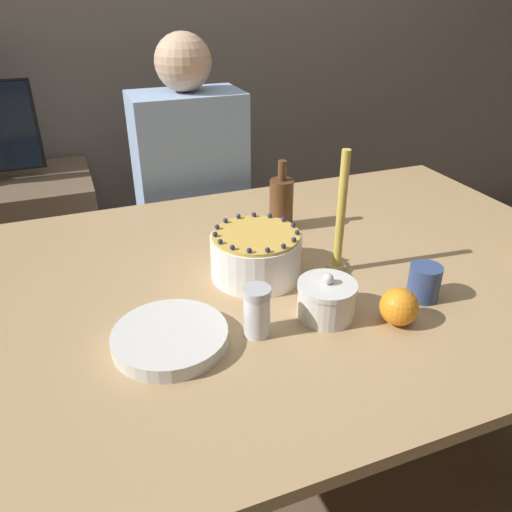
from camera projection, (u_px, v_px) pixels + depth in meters
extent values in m
plane|color=brown|center=(287.00, 463.00, 1.64)|extent=(12.00, 12.00, 0.00)
cube|color=slate|center=(163.00, 6.00, 2.16)|extent=(8.00, 0.05, 2.60)
cube|color=tan|center=(296.00, 275.00, 1.29)|extent=(1.68, 1.16, 0.03)
cylinder|color=tan|center=(12.00, 339.00, 1.65)|extent=(0.07, 0.07, 0.71)
cylinder|color=tan|center=(405.00, 257.00, 2.14)|extent=(0.07, 0.07, 0.71)
cylinder|color=white|center=(256.00, 256.00, 1.24)|extent=(0.23, 0.23, 0.11)
cylinder|color=gold|center=(256.00, 235.00, 1.21)|extent=(0.22, 0.22, 0.01)
sphere|color=#23284C|center=(293.00, 225.00, 1.24)|extent=(0.01, 0.01, 0.01)
sphere|color=#23284C|center=(283.00, 219.00, 1.27)|extent=(0.01, 0.01, 0.01)
sphere|color=#23284C|center=(270.00, 216.00, 1.29)|extent=(0.01, 0.01, 0.01)
sphere|color=#23284C|center=(254.00, 215.00, 1.29)|extent=(0.01, 0.01, 0.01)
sphere|color=#23284C|center=(238.00, 216.00, 1.28)|extent=(0.01, 0.01, 0.01)
sphere|color=#23284C|center=(225.00, 220.00, 1.26)|extent=(0.01, 0.01, 0.01)
sphere|color=#23284C|center=(217.00, 227.00, 1.23)|extent=(0.01, 0.01, 0.01)
sphere|color=#23284C|center=(215.00, 234.00, 1.19)|extent=(0.01, 0.01, 0.01)
sphere|color=#23284C|center=(220.00, 241.00, 1.16)|extent=(0.01, 0.01, 0.01)
sphere|color=#23284C|center=(232.00, 247.00, 1.13)|extent=(0.01, 0.01, 0.01)
sphere|color=#23284C|center=(249.00, 250.00, 1.12)|extent=(0.01, 0.01, 0.01)
sphere|color=#23284C|center=(268.00, 250.00, 1.12)|extent=(0.01, 0.01, 0.01)
sphere|color=#23284C|center=(283.00, 246.00, 1.14)|extent=(0.01, 0.01, 0.01)
sphere|color=#23284C|center=(294.00, 240.00, 1.17)|extent=(0.01, 0.01, 0.01)
sphere|color=#23284C|center=(297.00, 232.00, 1.20)|extent=(0.01, 0.01, 0.01)
cylinder|color=silver|center=(326.00, 302.00, 1.09)|extent=(0.13, 0.13, 0.07)
cylinder|color=silver|center=(327.00, 286.00, 1.07)|extent=(0.13, 0.13, 0.01)
sphere|color=silver|center=(328.00, 279.00, 1.06)|extent=(0.02, 0.02, 0.02)
cylinder|color=white|center=(257.00, 315.00, 1.03)|extent=(0.06, 0.06, 0.09)
cylinder|color=silver|center=(257.00, 292.00, 1.01)|extent=(0.06, 0.06, 0.02)
cylinder|color=silver|center=(171.00, 342.00, 1.02)|extent=(0.24, 0.24, 0.01)
cylinder|color=silver|center=(170.00, 339.00, 1.02)|extent=(0.24, 0.24, 0.01)
cylinder|color=silver|center=(170.00, 336.00, 1.01)|extent=(0.24, 0.24, 0.01)
cylinder|color=silver|center=(170.00, 333.00, 1.01)|extent=(0.24, 0.24, 0.01)
cylinder|color=tan|center=(336.00, 267.00, 1.28)|extent=(0.05, 0.05, 0.02)
cylinder|color=gold|center=(341.00, 210.00, 1.20)|extent=(0.02, 0.02, 0.30)
cylinder|color=brown|center=(281.00, 204.00, 1.47)|extent=(0.07, 0.07, 0.15)
cylinder|color=brown|center=(282.00, 171.00, 1.42)|extent=(0.02, 0.02, 0.06)
cylinder|color=#384C7F|center=(424.00, 282.00, 1.15)|extent=(0.07, 0.07, 0.08)
sphere|color=orange|center=(399.00, 307.00, 1.07)|extent=(0.08, 0.08, 0.08)
cube|color=#2D2D38|center=(198.00, 291.00, 2.15)|extent=(0.34, 0.34, 0.45)
cube|color=#99B7E0|center=(190.00, 174.00, 1.89)|extent=(0.40, 0.24, 0.60)
sphere|color=#D8AD8C|center=(183.00, 62.00, 1.70)|extent=(0.20, 0.20, 0.20)
cube|color=brown|center=(7.00, 261.00, 2.12)|extent=(0.79, 0.49, 0.70)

